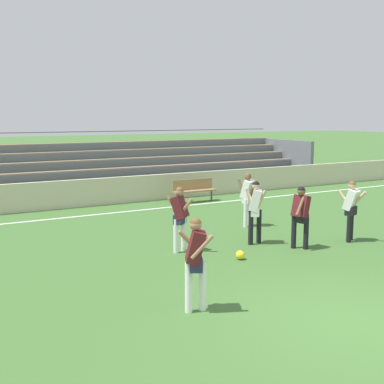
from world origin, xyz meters
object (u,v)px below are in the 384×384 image
(player_white_pressing_high, at_px, (351,206))
(player_white_wide_left, at_px, (248,195))
(bench_near_wall_gap, at_px, (194,188))
(player_dark_dropping_back, at_px, (301,212))
(player_dark_on_ball, at_px, (196,256))
(bleacher_stand, at_px, (78,168))
(player_dark_wide_right, at_px, (180,214))
(soccer_ball, at_px, (240,255))
(player_white_deep_cover, at_px, (255,207))

(player_white_pressing_high, xyz_separation_m, player_white_wide_left, (-1.34, 2.89, 0.00))
(bench_near_wall_gap, height_order, player_dark_dropping_back, player_dark_dropping_back)
(player_dark_dropping_back, distance_m, player_dark_on_ball, 4.93)
(bleacher_stand, distance_m, player_dark_on_ball, 14.17)
(player_white_pressing_high, relative_size, player_dark_on_ball, 0.99)
(bleacher_stand, height_order, player_dark_on_ball, bleacher_stand)
(bench_near_wall_gap, relative_size, player_white_pressing_high, 1.09)
(bleacher_stand, height_order, player_white_wide_left, bleacher_stand)
(bleacher_stand, relative_size, player_white_wide_left, 14.15)
(player_dark_dropping_back, distance_m, player_dark_wide_right, 3.09)
(player_white_wide_left, bearing_deg, bleacher_stand, 106.28)
(bench_near_wall_gap, distance_m, player_dark_on_ball, 11.11)
(player_dark_on_ball, relative_size, soccer_ball, 7.60)
(bleacher_stand, relative_size, player_dark_wide_right, 14.27)
(player_white_pressing_high, bearing_deg, player_dark_wide_right, 163.47)
(player_dark_wide_right, bearing_deg, player_dark_dropping_back, -23.90)
(player_white_pressing_high, bearing_deg, player_white_deep_cover, 156.15)
(player_dark_wide_right, relative_size, player_white_wide_left, 0.99)
(player_dark_wide_right, bearing_deg, player_white_wide_left, 25.86)
(player_dark_dropping_back, bearing_deg, bench_near_wall_gap, 81.70)
(player_dark_wide_right, relative_size, soccer_ball, 7.49)
(player_dark_dropping_back, height_order, player_dark_wide_right, player_dark_wide_right)
(player_dark_dropping_back, bearing_deg, player_dark_wide_right, 156.10)
(player_white_deep_cover, bearing_deg, soccer_ball, -139.18)
(player_dark_dropping_back, relative_size, player_white_pressing_high, 0.98)
(bench_near_wall_gap, relative_size, player_dark_wide_right, 1.09)
(player_dark_dropping_back, xyz_separation_m, player_white_pressing_high, (1.70, -0.09, 0.03))
(player_dark_dropping_back, height_order, soccer_ball, player_dark_dropping_back)
(player_white_deep_cover, bearing_deg, player_white_pressing_high, -23.85)
(player_dark_on_ball, bearing_deg, player_white_pressing_high, 19.57)
(player_dark_dropping_back, relative_size, player_white_deep_cover, 0.96)
(player_white_deep_cover, relative_size, player_dark_wide_right, 1.02)
(bench_near_wall_gap, bearing_deg, player_dark_wide_right, -122.41)
(player_white_wide_left, xyz_separation_m, player_dark_on_ball, (-4.75, -5.06, 0.01))
(player_dark_dropping_back, height_order, player_white_pressing_high, player_white_pressing_high)
(player_white_deep_cover, height_order, player_dark_wide_right, player_white_deep_cover)
(player_white_wide_left, relative_size, player_dark_on_ball, 0.99)
(player_white_wide_left, bearing_deg, bench_near_wall_gap, 81.15)
(player_dark_dropping_back, xyz_separation_m, player_white_wide_left, (0.36, 2.80, 0.03))
(bleacher_stand, bearing_deg, bench_near_wall_gap, -52.50)
(player_white_pressing_high, relative_size, soccer_ball, 7.52)
(player_white_pressing_high, distance_m, soccer_ball, 3.71)
(bench_near_wall_gap, distance_m, soccer_ball, 8.05)
(bench_near_wall_gap, relative_size, player_dark_dropping_back, 1.11)
(bleacher_stand, bearing_deg, player_dark_on_ball, -98.66)
(player_dark_dropping_back, bearing_deg, bleacher_stand, 100.85)
(player_dark_dropping_back, relative_size, player_white_wide_left, 0.97)
(bench_near_wall_gap, distance_m, player_dark_wide_right, 7.30)
(bleacher_stand, height_order, player_dark_wide_right, bleacher_stand)
(bench_near_wall_gap, distance_m, player_white_wide_left, 4.69)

